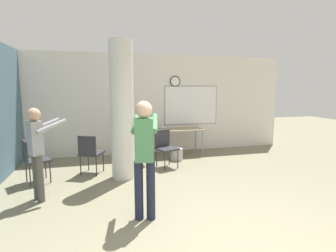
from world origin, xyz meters
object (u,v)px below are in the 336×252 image
object	(u,v)px
chair_table_front	(165,146)
chair_by_left_wall	(33,158)
bottle_on_table	(162,125)
person_watching_back	(38,147)
folding_table	(175,131)
person_playing_front	(144,151)
chair_near_pillar	(90,151)
chair_table_left	(140,144)

from	to	relation	value
chair_table_front	chair_by_left_wall	bearing A→B (deg)	-171.48
bottle_on_table	person_watching_back	size ratio (longest dim) A/B	0.15
folding_table	bottle_on_table	bearing A→B (deg)	154.88
person_watching_back	person_playing_front	bearing A→B (deg)	-33.44
person_watching_back	chair_near_pillar	bearing A→B (deg)	56.64
bottle_on_table	chair_near_pillar	xyz separation A→B (m)	(-1.90, -1.34, -0.31)
person_watching_back	person_playing_front	xyz separation A→B (m)	(1.59, -1.05, 0.08)
bottle_on_table	chair_table_left	distance (m)	1.22
chair_table_front	person_playing_front	world-z (taller)	person_playing_front
bottle_on_table	folding_table	bearing A→B (deg)	-25.12
bottle_on_table	chair_by_left_wall	size ratio (longest dim) A/B	0.26
folding_table	person_watching_back	distance (m)	3.82
folding_table	chair_by_left_wall	xyz separation A→B (m)	(-3.30, -1.46, -0.17)
chair_table_left	person_playing_front	world-z (taller)	person_playing_front
chair_table_front	folding_table	bearing A→B (deg)	63.07
folding_table	person_playing_front	distance (m)	3.70
folding_table	person_watching_back	bearing A→B (deg)	-141.96
person_playing_front	chair_table_left	bearing A→B (deg)	83.36
chair_table_front	chair_by_left_wall	size ratio (longest dim) A/B	1.00
folding_table	chair_table_front	world-z (taller)	chair_table_front
folding_table	chair_table_front	distance (m)	1.19
chair_table_left	person_watching_back	xyz separation A→B (m)	(-1.90, -1.62, 0.40)
chair_near_pillar	chair_by_left_wall	size ratio (longest dim) A/B	1.00
folding_table	chair_near_pillar	world-z (taller)	chair_near_pillar
folding_table	chair_table_front	bearing A→B (deg)	-116.93
bottle_on_table	chair_table_front	size ratio (longest dim) A/B	0.26
chair_by_left_wall	bottle_on_table	bearing A→B (deg)	28.68
chair_near_pillar	folding_table	bearing A→B (deg)	27.94
folding_table	chair_table_left	world-z (taller)	chair_table_left
person_playing_front	person_watching_back	bearing A→B (deg)	146.56
chair_table_front	chair_near_pillar	size ratio (longest dim) A/B	1.00
chair_near_pillar	person_playing_front	bearing A→B (deg)	-69.57
bottle_on_table	chair_near_pillar	size ratio (longest dim) A/B	0.26
person_watching_back	chair_table_left	bearing A→B (deg)	40.40
folding_table	person_watching_back	world-z (taller)	person_watching_back
chair_near_pillar	person_watching_back	size ratio (longest dim) A/B	0.56
bottle_on_table	chair_table_front	world-z (taller)	bottle_on_table
folding_table	chair_table_left	distance (m)	1.34
chair_near_pillar	chair_by_left_wall	distance (m)	1.10
folding_table	bottle_on_table	world-z (taller)	bottle_on_table
person_watching_back	person_playing_front	size ratio (longest dim) A/B	0.92
chair_near_pillar	chair_by_left_wall	xyz separation A→B (m)	(-1.06, -0.28, 0.00)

